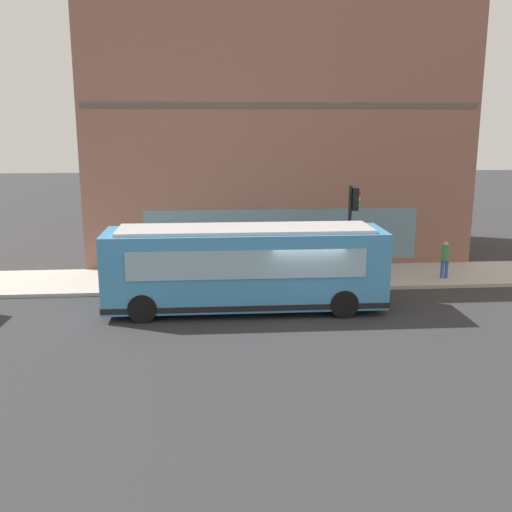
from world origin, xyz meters
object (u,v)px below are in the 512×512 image
at_px(pedestrian_near_building_entrance, 445,257).
at_px(pedestrian_near_hydrant, 356,252).
at_px(fire_hydrant, 289,261).
at_px(newspaper_vending_box, 174,263).
at_px(pedestrian_by_light_pole, 169,264).
at_px(city_bus_nearside, 245,268).
at_px(pedestrian_walking_along_curb, 373,254).
at_px(traffic_light_near_corner, 353,216).

bearing_deg(pedestrian_near_building_entrance, pedestrian_near_hydrant, 67.04).
distance_m(fire_hydrant, newspaper_vending_box, 5.21).
xyz_separation_m(pedestrian_by_light_pole, pedestrian_near_building_entrance, (0.06, -11.72, 0.03)).
bearing_deg(city_bus_nearside, pedestrian_by_light_pole, 43.10).
bearing_deg(fire_hydrant, pedestrian_near_hydrant, -104.52).
bearing_deg(city_bus_nearside, pedestrian_walking_along_curb, -56.02).
bearing_deg(pedestrian_near_building_entrance, pedestrian_walking_along_curb, 76.00).
bearing_deg(city_bus_nearside, pedestrian_near_hydrant, -48.49).
xyz_separation_m(city_bus_nearside, pedestrian_by_light_pole, (3.14, 2.94, -0.52)).
xyz_separation_m(city_bus_nearside, pedestrian_near_building_entrance, (3.20, -8.77, -0.49)).
bearing_deg(pedestrian_by_light_pole, city_bus_nearside, -136.90).
relative_size(pedestrian_near_building_entrance, pedestrian_near_hydrant, 1.04).
height_order(city_bus_nearside, pedestrian_walking_along_curb, city_bus_nearside).
bearing_deg(pedestrian_near_hydrant, newspaper_vending_box, 87.73).
bearing_deg(newspaper_vending_box, pedestrian_walking_along_curb, -97.02).
xyz_separation_m(city_bus_nearside, traffic_light_near_corner, (2.61, -4.55, 1.43)).
xyz_separation_m(pedestrian_near_building_entrance, newspaper_vending_box, (1.80, 11.60, -0.46)).
bearing_deg(pedestrian_walking_along_curb, pedestrian_by_light_pole, 95.15).
height_order(traffic_light_near_corner, fire_hydrant, traffic_light_near_corner).
distance_m(fire_hydrant, pedestrian_by_light_pole, 5.80).
bearing_deg(pedestrian_near_hydrant, pedestrian_by_light_pole, 100.58).
bearing_deg(traffic_light_near_corner, city_bus_nearside, 119.85).
relative_size(fire_hydrant, pedestrian_walking_along_curb, 0.44).
bearing_deg(newspaper_vending_box, pedestrian_near_building_entrance, -98.82).
distance_m(pedestrian_walking_along_curb, pedestrian_near_building_entrance, 3.03).
relative_size(pedestrian_by_light_pole, pedestrian_near_building_entrance, 0.97).
bearing_deg(pedestrian_walking_along_curb, traffic_light_near_corner, 135.80).
bearing_deg(pedestrian_near_hydrant, fire_hydrant, 75.48).
height_order(city_bus_nearside, fire_hydrant, city_bus_nearside).
distance_m(traffic_light_near_corner, newspaper_vending_box, 8.11).
bearing_deg(pedestrian_by_light_pole, pedestrian_near_hydrant, -79.42).
xyz_separation_m(city_bus_nearside, pedestrian_walking_along_curb, (3.93, -5.84, -0.45)).
bearing_deg(pedestrian_walking_along_curb, city_bus_nearside, 123.98).
relative_size(pedestrian_walking_along_curb, pedestrian_by_light_pole, 1.07).
bearing_deg(pedestrian_near_building_entrance, fire_hydrant, 70.79).
height_order(fire_hydrant, newspaper_vending_box, newspaper_vending_box).
bearing_deg(fire_hydrant, pedestrian_by_light_pole, 113.40).
height_order(traffic_light_near_corner, pedestrian_walking_along_curb, traffic_light_near_corner).
distance_m(traffic_light_near_corner, pedestrian_near_hydrant, 2.94).
relative_size(pedestrian_by_light_pole, pedestrian_near_hydrant, 1.01).
xyz_separation_m(fire_hydrant, pedestrian_near_hydrant, (-0.76, -2.93, 0.52)).
bearing_deg(traffic_light_near_corner, pedestrian_by_light_pole, 85.94).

